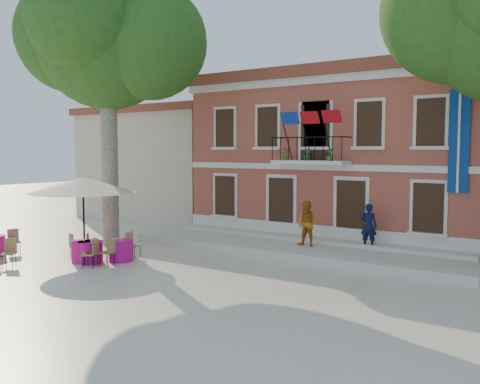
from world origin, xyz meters
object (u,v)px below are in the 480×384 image
plane_tree_west (107,39)px  cafe_table_4 (84,251)px  pedestrian_navy (369,226)px  patio_umbrella (83,185)px  cafe_table_1 (121,250)px  cafe_table_3 (91,251)px  pedestrian_orange (307,224)px

plane_tree_west → cafe_table_4: 8.79m
pedestrian_navy → cafe_table_4: 10.52m
patio_umbrella → pedestrian_navy: (8.91, 6.05, -1.52)m
cafe_table_1 → cafe_table_4: size_ratio=1.01×
plane_tree_west → cafe_table_4: (1.83, -2.90, -8.09)m
cafe_table_3 → cafe_table_4: 0.32m
pedestrian_orange → cafe_table_4: (-5.83, -5.92, -0.76)m
pedestrian_navy → cafe_table_4: pedestrian_navy is taller
patio_umbrella → cafe_table_4: (0.99, -0.84, -2.25)m
cafe_table_3 → pedestrian_navy: bearing=42.0°
pedestrian_navy → cafe_table_4: size_ratio=0.87×
patio_umbrella → cafe_table_4: 2.60m
patio_umbrella → pedestrian_orange: patio_umbrella is taller
patio_umbrella → pedestrian_navy: size_ratio=2.35×
plane_tree_west → cafe_table_1: 8.80m
plane_tree_west → patio_umbrella: 6.25m
cafe_table_4 → cafe_table_3: bearing=9.6°
cafe_table_1 → cafe_table_3: bearing=-129.0°
pedestrian_navy → pedestrian_orange: 2.30m
plane_tree_west → pedestrian_navy: plane_tree_west is taller
pedestrian_navy → pedestrian_orange: size_ratio=0.96×
plane_tree_west → pedestrian_orange: bearing=21.5°
pedestrian_orange → cafe_table_1: (-4.85, -5.06, -0.76)m
patio_umbrella → cafe_table_1: (1.97, 0.03, -2.25)m
plane_tree_west → patio_umbrella: (0.84, -2.06, -5.84)m
pedestrian_navy → cafe_table_1: 9.22m
patio_umbrella → pedestrian_orange: (6.82, 5.08, -1.49)m
pedestrian_orange → patio_umbrella: bearing=-141.2°
pedestrian_navy → cafe_table_3: bearing=36.4°
cafe_table_1 → plane_tree_west: bearing=144.1°
patio_umbrella → cafe_table_4: size_ratio=2.05×
pedestrian_navy → cafe_table_3: (-7.59, -6.83, -0.73)m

